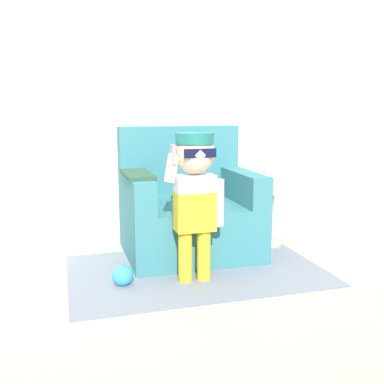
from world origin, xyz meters
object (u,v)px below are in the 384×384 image
toy_ball (123,275)px  side_table (271,212)px  person_child (195,184)px  armchair (188,210)px

toy_ball → side_table: bearing=22.1°
side_table → person_child: bearing=-145.2°
armchair → person_child: (-0.13, -0.66, 0.34)m
side_table → toy_ball: 1.53m
armchair → toy_ball: armchair is taller
armchair → side_table: 0.76m
person_child → side_table: person_child is taller
armchair → toy_ball: (-0.64, -0.61, -0.29)m
armchair → toy_ball: 0.93m
armchair → toy_ball: size_ratio=7.36×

